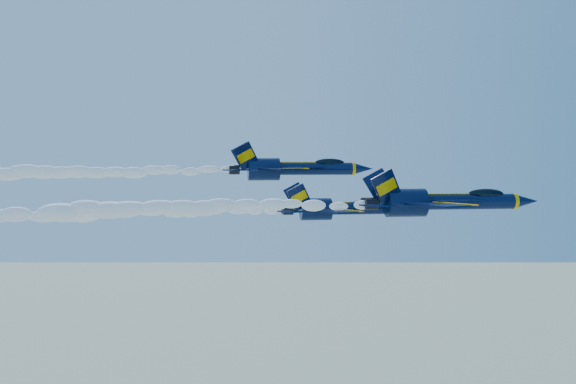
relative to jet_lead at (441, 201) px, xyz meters
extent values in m
cylinder|color=black|center=(3.10, 0.00, -0.07)|extent=(9.88, 1.65, 1.65)
ellipsoid|color=black|center=(-3.82, 0.00, -0.13)|extent=(1.71, 2.97, 7.03)
cone|color=black|center=(9.47, 0.00, -0.07)|extent=(2.86, 1.65, 1.65)
cylinder|color=#EFB000|center=(8.15, 0.00, -0.07)|extent=(0.38, 1.71, 1.71)
ellipsoid|color=black|center=(4.97, 0.00, 0.75)|extent=(3.95, 1.29, 1.09)
cube|color=#EFB000|center=(4.97, 0.00, 0.42)|extent=(4.61, 1.10, 0.20)
cube|color=black|center=(-1.84, -4.39, -0.07)|extent=(5.89, 6.98, 0.20)
cube|color=black|center=(-1.84, 4.39, -0.07)|extent=(5.89, 6.98, 0.20)
cube|color=#EFB000|center=(-0.31, -4.39, 0.04)|extent=(2.65, 5.50, 0.11)
cube|color=#EFB000|center=(-0.31, 4.39, 0.04)|extent=(2.65, 5.50, 0.11)
cube|color=black|center=(-6.24, -1.15, 1.57)|extent=(3.58, 1.13, 3.85)
cube|color=black|center=(-6.24, 1.15, 1.57)|extent=(3.58, 1.13, 3.85)
cylinder|color=black|center=(-7.67, -0.71, -0.18)|extent=(1.32, 1.21, 1.21)
cylinder|color=black|center=(-7.67, 0.71, -0.18)|extent=(1.32, 1.21, 1.21)
cube|color=#EFB000|center=(-0.20, 0.00, 0.78)|extent=(12.08, 0.38, 0.09)
ellipsoid|color=white|center=(-24.04, 0.00, -0.39)|extent=(31.65, 1.99, 1.79)
cylinder|color=black|center=(-6.55, 5.55, -1.07)|extent=(8.16, 1.36, 1.36)
ellipsoid|color=black|center=(-12.27, 5.55, -1.12)|extent=(1.42, 2.45, 5.81)
cone|color=black|center=(-1.29, 5.55, -1.07)|extent=(2.36, 1.36, 1.36)
cylinder|color=#EFB000|center=(-2.38, 5.55, -1.07)|extent=(0.32, 1.42, 1.42)
ellipsoid|color=black|center=(-5.01, 5.55, -0.39)|extent=(3.27, 1.06, 0.90)
cube|color=#EFB000|center=(-5.01, 5.55, -0.66)|extent=(3.81, 0.91, 0.16)
cube|color=black|center=(-10.63, 1.92, -1.07)|extent=(4.86, 5.76, 0.16)
cube|color=black|center=(-10.63, 9.18, -1.07)|extent=(4.86, 5.76, 0.16)
cube|color=#EFB000|center=(-9.36, 1.92, -0.98)|extent=(2.19, 4.54, 0.09)
cube|color=#EFB000|center=(-9.36, 9.18, -0.98)|extent=(2.19, 4.54, 0.09)
cube|color=black|center=(-14.26, 4.60, 0.29)|extent=(2.95, 0.93, 3.18)
cube|color=black|center=(-14.26, 6.50, 0.29)|extent=(2.95, 0.93, 3.18)
cylinder|color=black|center=(-15.44, 4.96, -1.16)|extent=(1.09, 1.00, 1.00)
cylinder|color=black|center=(-15.44, 6.14, -1.16)|extent=(1.09, 1.00, 1.00)
cube|color=#EFB000|center=(-9.27, 5.55, -0.36)|extent=(9.98, 0.32, 0.07)
ellipsoid|color=white|center=(-31.72, 5.55, -1.37)|extent=(31.65, 1.64, 1.48)
cylinder|color=black|center=(-9.75, 19.08, 3.23)|extent=(9.86, 1.64, 1.64)
ellipsoid|color=black|center=(-16.65, 19.08, 3.18)|extent=(1.71, 2.96, 7.01)
cone|color=black|center=(-3.40, 19.08, 3.23)|extent=(2.85, 1.64, 1.64)
cylinder|color=#EFB000|center=(-4.71, 19.08, 3.23)|extent=(0.38, 1.71, 1.71)
ellipsoid|color=black|center=(-7.89, 19.08, 4.05)|extent=(3.94, 1.28, 1.08)
cube|color=#EFB000|center=(-7.89, 19.08, 3.72)|extent=(4.60, 1.10, 0.20)
cube|color=black|center=(-14.68, 14.70, 3.23)|extent=(5.87, 6.96, 0.20)
cube|color=black|center=(-14.68, 23.46, 3.23)|extent=(5.87, 6.96, 0.20)
cube|color=#EFB000|center=(-13.14, 14.70, 3.34)|extent=(2.64, 5.48, 0.11)
cube|color=#EFB000|center=(-13.14, 23.46, 3.34)|extent=(2.64, 5.48, 0.11)
cube|color=black|center=(-19.06, 17.93, 4.87)|extent=(3.57, 1.13, 3.84)
cube|color=black|center=(-19.06, 20.23, 4.87)|extent=(3.57, 1.13, 3.84)
cylinder|color=black|center=(-20.48, 18.37, 3.12)|extent=(1.31, 1.20, 1.20)
cylinder|color=black|center=(-20.48, 19.79, 3.12)|extent=(1.31, 1.20, 1.20)
cube|color=#EFB000|center=(-13.04, 19.08, 4.09)|extent=(12.05, 0.38, 0.09)
ellipsoid|color=white|center=(-36.86, 19.08, 2.91)|extent=(31.65, 1.98, 1.78)
camera|label=1|loc=(-25.27, -63.98, 4.04)|focal=40.00mm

